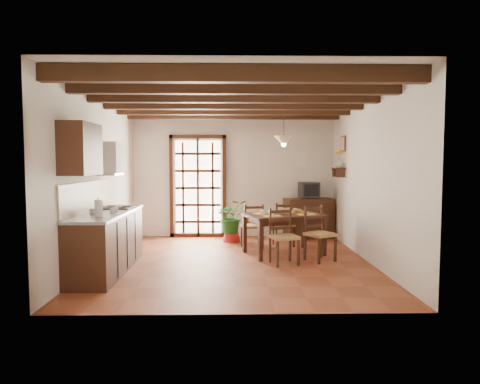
{
  "coord_description": "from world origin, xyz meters",
  "views": [
    {
      "loc": [
        -0.04,
        -7.1,
        1.67
      ],
      "look_at": [
        0.1,
        0.4,
        1.15
      ],
      "focal_mm": 32.0,
      "sensor_mm": 36.0,
      "label": 1
    }
  ],
  "objects_px": {
    "chair_near_right": "(320,244)",
    "chair_far_left": "(252,234)",
    "chair_near_left": "(284,247)",
    "dining_table": "(284,219)",
    "potted_plant": "(232,215)",
    "chair_far_right": "(284,232)",
    "crt_tv": "(309,190)",
    "pendant_lamp": "(284,140)",
    "sideboard": "(309,218)",
    "kitchen_counter": "(107,241)"
  },
  "relations": [
    {
      "from": "dining_table",
      "to": "chair_near_right",
      "type": "bearing_deg",
      "value": -64.13
    },
    {
      "from": "potted_plant",
      "to": "pendant_lamp",
      "type": "xyz_separation_m",
      "value": [
        0.95,
        -1.14,
        1.51
      ]
    },
    {
      "from": "dining_table",
      "to": "chair_far_left",
      "type": "height_order",
      "value": "chair_far_left"
    },
    {
      "from": "dining_table",
      "to": "chair_far_right",
      "type": "xyz_separation_m",
      "value": [
        0.09,
        0.76,
        -0.37
      ]
    },
    {
      "from": "chair_near_left",
      "to": "crt_tv",
      "type": "bearing_deg",
      "value": 54.66
    },
    {
      "from": "chair_near_left",
      "to": "pendant_lamp",
      "type": "bearing_deg",
      "value": 67.81
    },
    {
      "from": "dining_table",
      "to": "chair_far_left",
      "type": "bearing_deg",
      "value": 116.18
    },
    {
      "from": "chair_near_left",
      "to": "crt_tv",
      "type": "height_order",
      "value": "crt_tv"
    },
    {
      "from": "chair_near_left",
      "to": "potted_plant",
      "type": "height_order",
      "value": "potted_plant"
    },
    {
      "from": "kitchen_counter",
      "to": "chair_near_left",
      "type": "relative_size",
      "value": 2.46
    },
    {
      "from": "chair_near_right",
      "to": "chair_near_left",
      "type": "bearing_deg",
      "value": 167.91
    },
    {
      "from": "chair_near_left",
      "to": "pendant_lamp",
      "type": "xyz_separation_m",
      "value": [
        0.09,
        0.86,
        1.79
      ]
    },
    {
      "from": "chair_far_left",
      "to": "sideboard",
      "type": "xyz_separation_m",
      "value": [
        1.3,
        1.1,
        0.17
      ]
    },
    {
      "from": "kitchen_counter",
      "to": "dining_table",
      "type": "relative_size",
      "value": 1.44
    },
    {
      "from": "chair_far_right",
      "to": "crt_tv",
      "type": "relative_size",
      "value": 2.0
    },
    {
      "from": "crt_tv",
      "to": "potted_plant",
      "type": "xyz_separation_m",
      "value": [
        -1.7,
        -0.39,
        -0.5
      ]
    },
    {
      "from": "dining_table",
      "to": "pendant_lamp",
      "type": "distance_m",
      "value": 1.44
    },
    {
      "from": "chair_near_right",
      "to": "chair_far_right",
      "type": "xyz_separation_m",
      "value": [
        -0.45,
        1.31,
        -0.01
      ]
    },
    {
      "from": "kitchen_counter",
      "to": "pendant_lamp",
      "type": "bearing_deg",
      "value": 24.22
    },
    {
      "from": "potted_plant",
      "to": "dining_table",
      "type": "bearing_deg",
      "value": -52.49
    },
    {
      "from": "kitchen_counter",
      "to": "chair_near_left",
      "type": "bearing_deg",
      "value": 8.64
    },
    {
      "from": "crt_tv",
      "to": "chair_far_left",
      "type": "bearing_deg",
      "value": -147.54
    },
    {
      "from": "kitchen_counter",
      "to": "chair_near_left",
      "type": "height_order",
      "value": "kitchen_counter"
    },
    {
      "from": "dining_table",
      "to": "potted_plant",
      "type": "relative_size",
      "value": 0.85
    },
    {
      "from": "kitchen_counter",
      "to": "pendant_lamp",
      "type": "height_order",
      "value": "pendant_lamp"
    },
    {
      "from": "dining_table",
      "to": "potted_plant",
      "type": "distance_m",
      "value": 1.57
    },
    {
      "from": "chair_near_right",
      "to": "chair_far_left",
      "type": "relative_size",
      "value": 1.06
    },
    {
      "from": "chair_near_left",
      "to": "pendant_lamp",
      "type": "height_order",
      "value": "pendant_lamp"
    },
    {
      "from": "chair_near_left",
      "to": "chair_far_left",
      "type": "distance_m",
      "value": 1.39
    },
    {
      "from": "potted_plant",
      "to": "chair_far_right",
      "type": "bearing_deg",
      "value": -24.54
    },
    {
      "from": "kitchen_counter",
      "to": "chair_far_right",
      "type": "xyz_separation_m",
      "value": [
        2.95,
        1.95,
        -0.2
      ]
    },
    {
      "from": "chair_near_left",
      "to": "pendant_lamp",
      "type": "relative_size",
      "value": 1.08
    },
    {
      "from": "chair_far_left",
      "to": "chair_near_left",
      "type": "bearing_deg",
      "value": 98.58
    },
    {
      "from": "chair_far_left",
      "to": "crt_tv",
      "type": "distance_m",
      "value": 1.87
    },
    {
      "from": "chair_far_left",
      "to": "pendant_lamp",
      "type": "distance_m",
      "value": 1.94
    },
    {
      "from": "chair_near_right",
      "to": "pendant_lamp",
      "type": "xyz_separation_m",
      "value": [
        -0.54,
        0.64,
        1.79
      ]
    },
    {
      "from": "crt_tv",
      "to": "chair_near_right",
      "type": "bearing_deg",
      "value": -102.97
    },
    {
      "from": "kitchen_counter",
      "to": "chair_far_left",
      "type": "distance_m",
      "value": 2.89
    },
    {
      "from": "kitchen_counter",
      "to": "sideboard",
      "type": "height_order",
      "value": "kitchen_counter"
    },
    {
      "from": "kitchen_counter",
      "to": "chair_far_right",
      "type": "distance_m",
      "value": 3.54
    },
    {
      "from": "pendant_lamp",
      "to": "crt_tv",
      "type": "bearing_deg",
      "value": 64.03
    },
    {
      "from": "chair_far_right",
      "to": "crt_tv",
      "type": "xyz_separation_m",
      "value": [
        0.66,
        0.87,
        0.79
      ]
    },
    {
      "from": "chair_near_right",
      "to": "pendant_lamp",
      "type": "bearing_deg",
      "value": 98.98
    },
    {
      "from": "chair_far_right",
      "to": "sideboard",
      "type": "xyz_separation_m",
      "value": [
        0.66,
        0.88,
        0.16
      ]
    },
    {
      "from": "chair_far_right",
      "to": "kitchen_counter",
      "type": "bearing_deg",
      "value": 28.46
    },
    {
      "from": "chair_near_right",
      "to": "sideboard",
      "type": "xyz_separation_m",
      "value": [
        0.2,
        2.19,
        0.15
      ]
    },
    {
      "from": "dining_table",
      "to": "sideboard",
      "type": "xyz_separation_m",
      "value": [
        0.75,
        1.64,
        -0.2
      ]
    },
    {
      "from": "sideboard",
      "to": "chair_near_right",
      "type": "bearing_deg",
      "value": -106.73
    },
    {
      "from": "chair_near_right",
      "to": "chair_far_right",
      "type": "bearing_deg",
      "value": 77.93
    },
    {
      "from": "dining_table",
      "to": "crt_tv",
      "type": "height_order",
      "value": "crt_tv"
    }
  ]
}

